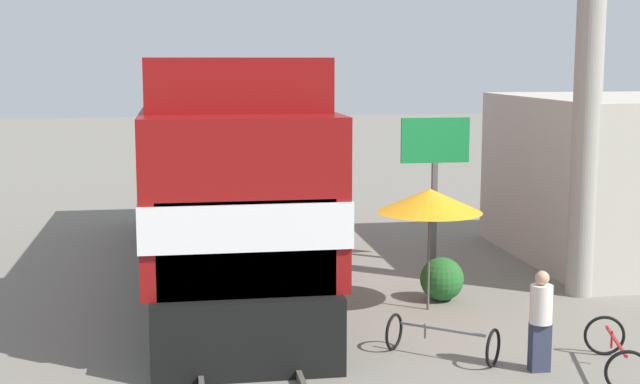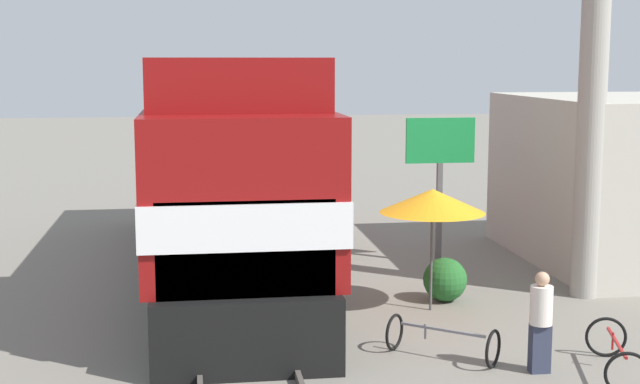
# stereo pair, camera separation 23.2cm
# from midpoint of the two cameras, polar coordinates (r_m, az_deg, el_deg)

# --- Properties ---
(ground_plane) EXTENTS (120.00, 120.00, 0.00)m
(ground_plane) POSITION_cam_midpoint_polar(r_m,az_deg,el_deg) (16.28, -4.86, -8.34)
(ground_plane) COLOR slate
(rail_near) EXTENTS (0.08, 31.58, 0.15)m
(rail_near) POSITION_cam_midpoint_polar(r_m,az_deg,el_deg) (16.24, -7.41, -8.16)
(rail_near) COLOR #4C4742
(rail_near) RESTS_ON ground_plane
(rail_far) EXTENTS (0.08, 31.58, 0.15)m
(rail_far) POSITION_cam_midpoint_polar(r_m,az_deg,el_deg) (16.31, -2.32, -8.01)
(rail_far) COLOR #4C4742
(rail_far) RESTS_ON ground_plane
(locomotive) EXTENTS (3.17, 13.90, 4.73)m
(locomotive) POSITION_cam_midpoint_polar(r_m,az_deg,el_deg) (19.31, -5.57, 0.64)
(locomotive) COLOR black
(locomotive) RESTS_ON ground_plane
(utility_pole) EXTENTS (1.80, 0.56, 10.39)m
(utility_pole) POSITION_cam_midpoint_polar(r_m,az_deg,el_deg) (18.23, 17.56, 9.74)
(utility_pole) COLOR #9E998E
(utility_pole) RESTS_ON ground_plane
(vendor_umbrella) EXTENTS (1.98, 1.98, 2.32)m
(vendor_umbrella) POSITION_cam_midpoint_polar(r_m,az_deg,el_deg) (16.72, 7.60, -0.57)
(vendor_umbrella) COLOR #4C4C4C
(vendor_umbrella) RESTS_ON ground_plane
(billboard_sign) EXTENTS (1.61, 0.12, 3.39)m
(billboard_sign) POSITION_cam_midpoint_polar(r_m,az_deg,el_deg) (20.59, 8.01, 2.33)
(billboard_sign) COLOR #595959
(billboard_sign) RESTS_ON ground_plane
(shrub_cluster) EXTENTS (0.86, 0.86, 0.86)m
(shrub_cluster) POSITION_cam_midpoint_polar(r_m,az_deg,el_deg) (17.72, 8.38, -5.57)
(shrub_cluster) COLOR #236028
(shrub_cluster) RESTS_ON ground_plane
(person_bystander) EXTENTS (0.34, 0.34, 1.56)m
(person_bystander) POSITION_cam_midpoint_polar(r_m,az_deg,el_deg) (13.96, 14.42, -7.86)
(person_bystander) COLOR #2D3347
(person_bystander) RESTS_ON ground_plane
(bicycle) EXTENTS (1.12, 1.87, 0.65)m
(bicycle) POSITION_cam_midpoint_polar(r_m,az_deg,el_deg) (14.30, 18.87, -9.76)
(bicycle) COLOR black
(bicycle) RESTS_ON ground_plane
(bicycle_spare) EXTENTS (1.72, 1.56, 0.61)m
(bicycle_spare) POSITION_cam_midpoint_polar(r_m,az_deg,el_deg) (14.43, 8.29, -9.33)
(bicycle_spare) COLOR black
(bicycle_spare) RESTS_ON ground_plane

